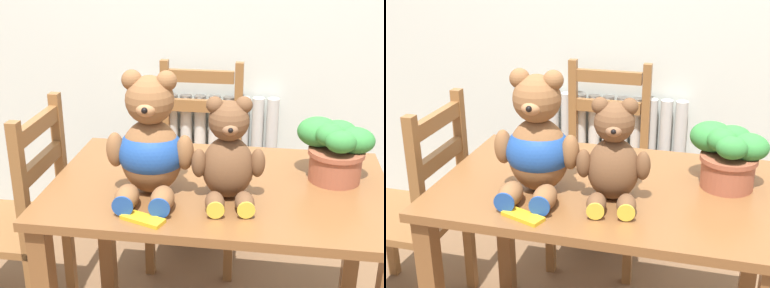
{
  "view_description": "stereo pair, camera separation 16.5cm",
  "coord_description": "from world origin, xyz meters",
  "views": [
    {
      "loc": [
        0.16,
        -1.25,
        1.5
      ],
      "look_at": [
        -0.08,
        0.27,
        0.9
      ],
      "focal_mm": 50.0,
      "sensor_mm": 36.0,
      "label": 1
    },
    {
      "loc": [
        0.32,
        -1.22,
        1.5
      ],
      "look_at": [
        -0.08,
        0.27,
        0.9
      ],
      "focal_mm": 50.0,
      "sensor_mm": 36.0,
      "label": 2
    }
  ],
  "objects": [
    {
      "name": "teddy_bear_right",
      "position": [
        0.04,
        0.26,
        0.87
      ],
      "size": [
        0.23,
        0.24,
        0.33
      ],
      "rotation": [
        0.0,
        0.0,
        3.3
      ],
      "color": "brown",
      "rests_on": "dining_table"
    },
    {
      "name": "chocolate_bar",
      "position": [
        -0.19,
        0.07,
        0.74
      ],
      "size": [
        0.14,
        0.09,
        0.01
      ],
      "primitive_type": "cube",
      "rotation": [
        0.0,
        0.0,
        -0.36
      ],
      "color": "gold",
      "rests_on": "dining_table"
    },
    {
      "name": "dining_table",
      "position": [
        0.0,
        0.35,
        0.61
      ],
      "size": [
        1.12,
        0.71,
        0.73
      ],
      "color": "brown",
      "rests_on": "ground_plane"
    },
    {
      "name": "radiator",
      "position": [
        -0.16,
        1.31,
        0.34
      ],
      "size": [
        0.73,
        0.1,
        0.75
      ],
      "color": "beige",
      "rests_on": "ground_plane"
    },
    {
      "name": "potted_plant",
      "position": [
        0.38,
        0.45,
        0.85
      ],
      "size": [
        0.25,
        0.2,
        0.21
      ],
      "color": "#9E5138",
      "rests_on": "dining_table"
    },
    {
      "name": "teddy_bear_left",
      "position": [
        -0.21,
        0.26,
        0.89
      ],
      "size": [
        0.28,
        0.29,
        0.4
      ],
      "rotation": [
        0.0,
        0.0,
        3.18
      ],
      "color": "brown",
      "rests_on": "dining_table"
    },
    {
      "name": "wooden_chair_behind",
      "position": [
        -0.19,
        1.11,
        0.45
      ],
      "size": [
        0.4,
        0.45,
        0.94
      ],
      "rotation": [
        0.0,
        0.0,
        3.14
      ],
      "color": "brown",
      "rests_on": "ground_plane"
    },
    {
      "name": "wooden_chair_side",
      "position": [
        -0.82,
        0.46,
        0.45
      ],
      "size": [
        0.44,
        0.39,
        0.93
      ],
      "rotation": [
        0.0,
        0.0,
        1.57
      ],
      "color": "brown",
      "rests_on": "ground_plane"
    }
  ]
}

